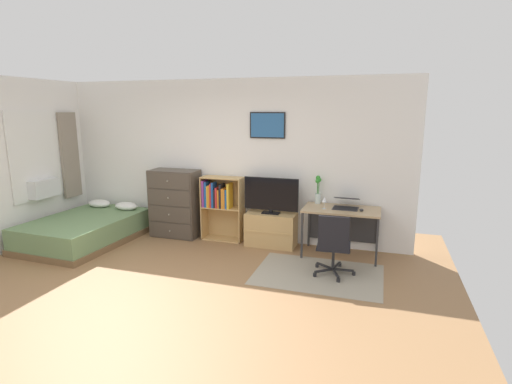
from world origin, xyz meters
name	(u,v)px	position (x,y,z in m)	size (l,w,h in m)	color
ground_plane	(155,296)	(0.00, 0.00, 0.00)	(7.20, 7.20, 0.00)	#936B44
wall_back_with_posters	(228,160)	(0.00, 2.43, 1.35)	(6.12, 0.09, 2.70)	white
area_rug	(318,274)	(1.77, 1.23, 0.00)	(1.70, 1.20, 0.01)	#9E937F
bed	(86,229)	(-2.19, 1.39, 0.22)	(1.43, 2.00, 0.55)	brown
dresser	(175,203)	(-0.90, 2.15, 0.59)	(0.84, 0.46, 1.18)	#4C4238
bookshelf	(220,202)	(-0.07, 2.21, 0.66)	(0.71, 0.30, 1.09)	tan
tv_stand	(271,229)	(0.85, 2.17, 0.27)	(0.81, 0.41, 0.55)	tan
television	(271,196)	(0.85, 2.15, 0.85)	(0.89, 0.16, 0.59)	black
desk	(342,216)	(1.97, 2.13, 0.61)	(1.13, 0.64, 0.74)	tan
office_chair	(334,244)	(1.96, 1.24, 0.46)	(0.57, 0.58, 0.86)	#232326
laptop	(346,204)	(2.03, 2.13, 0.80)	(0.38, 0.41, 0.16)	#333338
computer_mouse	(361,210)	(2.27, 2.00, 0.76)	(0.06, 0.10, 0.03)	#262628
bamboo_vase	(318,190)	(1.58, 2.29, 0.95)	(0.09, 0.10, 0.44)	silver
wine_glass	(324,200)	(1.72, 1.96, 0.87)	(0.07, 0.07, 0.18)	silver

